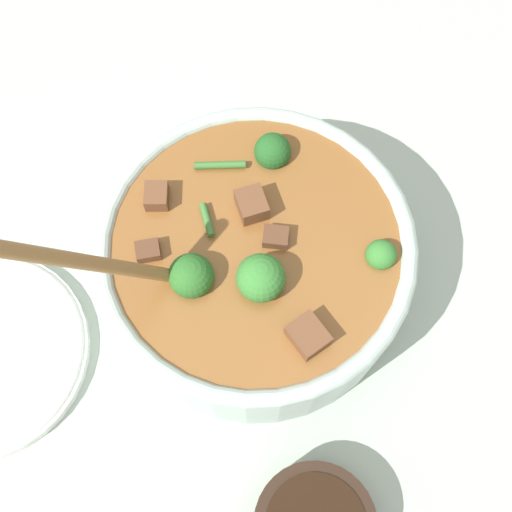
{
  "coord_description": "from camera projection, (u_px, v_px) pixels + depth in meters",
  "views": [
    {
      "loc": [
        -0.2,
        -0.1,
        0.63
      ],
      "look_at": [
        0.0,
        0.0,
        0.06
      ],
      "focal_mm": 45.0,
      "sensor_mm": 36.0,
      "label": 1
    }
  ],
  "objects": [
    {
      "name": "stew_bowl",
      "position": [
        256.0,
        259.0,
        0.61
      ],
      "size": [
        0.3,
        0.29,
        0.28
      ],
      "color": "#B2C6BC",
      "rests_on": "ground_plane"
    },
    {
      "name": "ground_plane",
      "position": [
        256.0,
        279.0,
        0.66
      ],
      "size": [
        4.0,
        4.0,
        0.0
      ],
      "primitive_type": "plane",
      "color": "#ADBCAD"
    }
  ]
}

